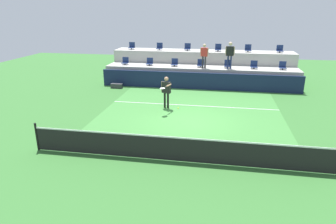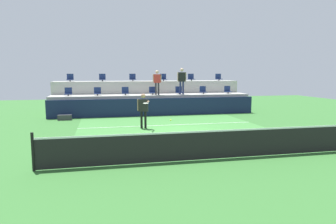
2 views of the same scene
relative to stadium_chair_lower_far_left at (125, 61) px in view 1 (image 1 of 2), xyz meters
The scene contains 25 objects.
ground_plane 9.10m from the stadium_chair_lower_far_left, 53.62° to the right, with size 40.00×40.00×0.00m, color #336B2D.
court_inner_paint 8.33m from the stadium_chair_lower_far_left, 49.47° to the right, with size 9.00×10.00×0.01m, color #3D7F38.
court_service_line 7.34m from the stadium_chair_lower_far_left, 42.21° to the right, with size 9.00×0.06×0.00m, color white.
tennis_net 12.47m from the stadium_chair_lower_far_left, 64.62° to the right, with size 10.48×0.08×1.07m.
sponsor_backboard 5.55m from the stadium_chair_lower_far_left, 13.04° to the right, with size 13.00×0.16×1.10m, color #141E42.
seating_tier_lower 5.40m from the stadium_chair_lower_far_left, ahead, with size 13.00×1.80×1.25m, color #ADAAA3.
seating_tier_upper 5.66m from the stadium_chair_lower_far_left, 19.30° to the left, with size 13.00×1.80×2.10m, color #ADAAA3.
stadium_chair_lower_far_left is the anchor object (origin of this frame).
stadium_chair_lower_left 1.78m from the stadium_chair_lower_far_left, ahead, with size 0.44×0.40×0.52m.
stadium_chair_lower_mid_left 3.54m from the stadium_chair_lower_far_left, ahead, with size 0.44×0.40×0.52m.
stadium_chair_lower_center 5.34m from the stadium_chair_lower_far_left, ahead, with size 0.44×0.40×0.52m.
stadium_chair_lower_mid_right 7.15m from the stadium_chair_lower_far_left, ahead, with size 0.44×0.40×0.52m.
stadium_chair_lower_right 8.86m from the stadium_chair_lower_far_left, ahead, with size 0.44×0.40×0.52m.
stadium_chair_lower_far_right 10.67m from the stadium_chair_lower_far_left, ahead, with size 0.44×0.40×0.52m.
stadium_chair_upper_far_left 1.99m from the stadium_chair_lower_far_left, 90.65° to the left, with size 0.44×0.40×0.52m.
stadium_chair_upper_left 2.91m from the stadium_chair_lower_far_left, 40.32° to the left, with size 0.44×0.40×0.52m.
stadium_chair_upper_mid_left 4.66m from the stadium_chair_lower_far_left, 23.12° to the left, with size 0.44×0.40×0.52m.
stadium_chair_upper_mid_right 6.74m from the stadium_chair_lower_far_left, 15.61° to the left, with size 0.44×0.40×0.52m.
stadium_chair_upper_right 8.77m from the stadium_chair_lower_far_left, 11.90° to the left, with size 0.44×0.40×0.52m.
stadium_chair_upper_far_right 10.88m from the stadium_chair_lower_far_left, ahead, with size 0.44×0.40×0.52m.
tennis_player 6.80m from the stadium_chair_lower_far_left, 54.41° to the right, with size 0.57×1.29×1.69m.
spectator_leaning_on_rail 5.64m from the stadium_chair_lower_far_left, ahead, with size 0.57×0.26×1.59m.
spectator_in_white 7.29m from the stadium_chair_lower_far_left, ahead, with size 0.61×0.25×1.74m.
tennis_ball 8.89m from the stadium_chair_lower_far_left, 56.75° to the right, with size 0.07×0.07×0.07m.
equipment_bag 2.31m from the stadium_chair_lower_far_left, 91.81° to the right, with size 0.76×0.28×0.30m, color #333338.
Camera 1 is at (1.32, -13.15, 5.00)m, focal length 32.01 mm.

